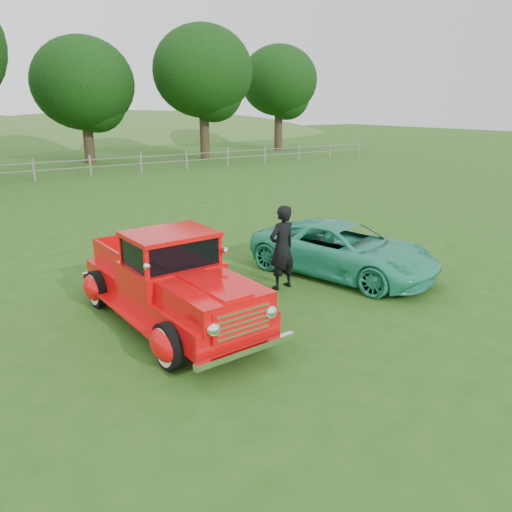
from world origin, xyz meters
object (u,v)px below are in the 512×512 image
tree_mid_east (203,72)px  tree_far_east (279,81)px  teal_sedan (344,249)px  man (282,248)px  red_pickup (171,283)px  tree_near_east (83,84)px

tree_mid_east → tree_far_east: bearing=18.4°
teal_sedan → man: 1.82m
red_pickup → man: size_ratio=2.69×
red_pickup → tree_far_east: bearing=47.8°
tree_near_east → teal_sedan: (-1.87, -27.44, -4.62)m
teal_sedan → man: bearing=161.0°
tree_near_east → tree_far_east: tree_far_east is taller
tree_near_east → teal_sedan: size_ratio=1.84×
tree_far_east → teal_sedan: 34.53m
tree_near_east → tree_far_east: 17.04m
tree_mid_east → red_pickup: 29.98m
tree_mid_east → tree_far_east: tree_mid_east is taller
tree_near_east → red_pickup: bearing=-103.2°
teal_sedan → man: man is taller
tree_far_east → red_pickup: (-23.48, -28.70, -5.06)m
red_pickup → man: (2.81, 0.33, 0.15)m
red_pickup → teal_sedan: (4.60, 0.26, -0.17)m
tree_mid_east → tree_near_east: bearing=166.0°
tree_near_east → man: (-3.66, -27.37, -4.31)m
tree_mid_east → red_pickup: tree_mid_east is taller
tree_near_east → man: 27.95m
tree_near_east → red_pickup: (-6.48, -27.70, -4.45)m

